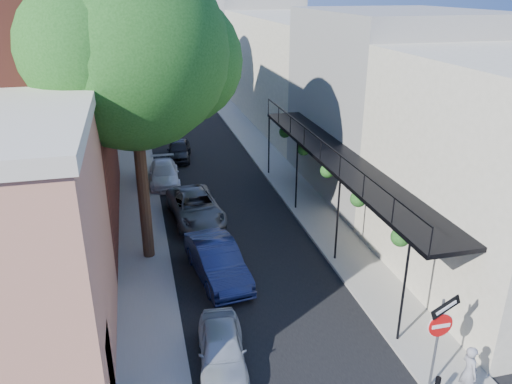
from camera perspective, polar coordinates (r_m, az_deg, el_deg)
road_surface at (r=39.42m, az=-7.86°, el=7.52°), size 6.00×64.00×0.01m
sidewalk_left at (r=39.22m, az=-13.72°, el=7.10°), size 2.00×64.00×0.12m
sidewalk_right at (r=39.99m, az=-2.11°, el=8.01°), size 2.00×64.00×0.12m
buildings_left at (r=37.45m, az=-22.70°, el=12.98°), size 10.10×59.10×12.00m
buildings_right at (r=39.94m, az=5.21°, el=14.31°), size 9.80×55.00×10.00m
sign_post at (r=13.85m, az=20.28°, el=-14.46°), size 0.89×0.17×2.99m
oak_near at (r=18.32m, az=-12.75°, el=15.17°), size 7.48×6.80×11.42m
oak_mid at (r=26.33m, az=-13.34°, el=15.39°), size 6.60×6.00×10.20m
oak_far at (r=35.24m, az=-13.80°, el=18.98°), size 7.70×7.00×11.90m
parked_car_a at (r=14.81m, az=-3.92°, el=-17.41°), size 1.66×3.40×1.12m
parked_car_b at (r=18.54m, az=-4.47°, el=-7.86°), size 2.05×4.41×1.40m
parked_car_c at (r=23.12m, az=-6.93°, el=-1.69°), size 2.53×4.78×1.28m
parked_car_d at (r=27.71m, az=-10.46°, el=2.09°), size 1.68×3.91×1.12m
parked_car_e at (r=31.53m, az=-8.80°, el=4.77°), size 1.87×3.64×1.18m
pedestrian at (r=14.62m, az=23.16°, el=-18.42°), size 0.42×0.60×1.57m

